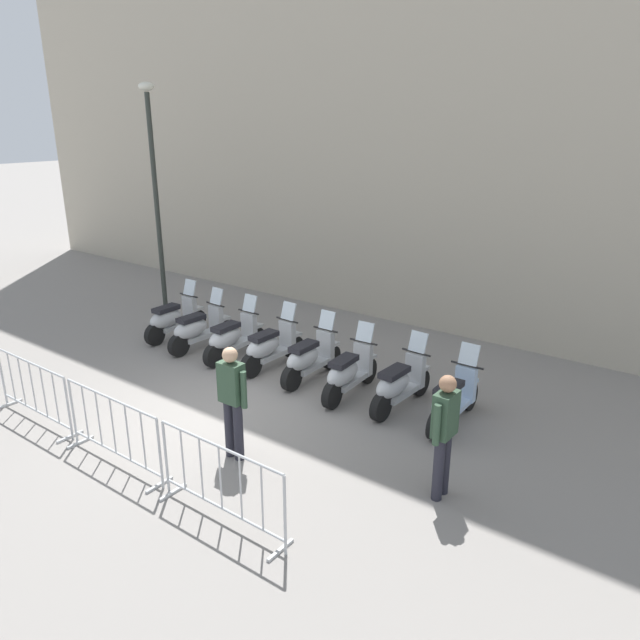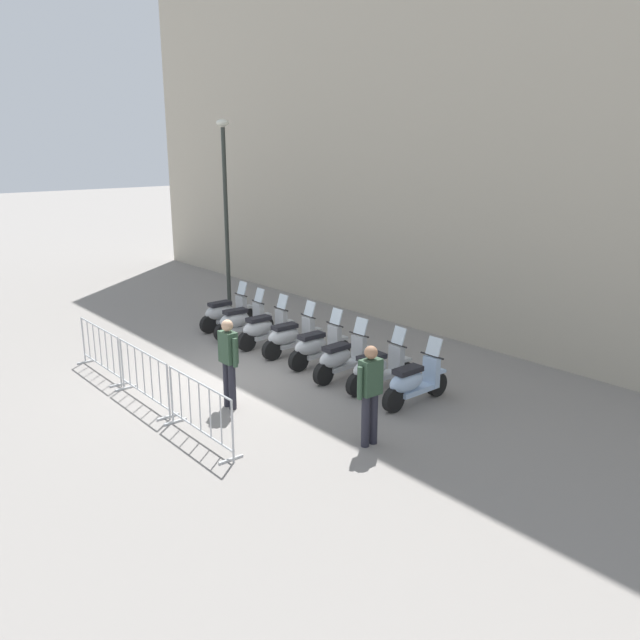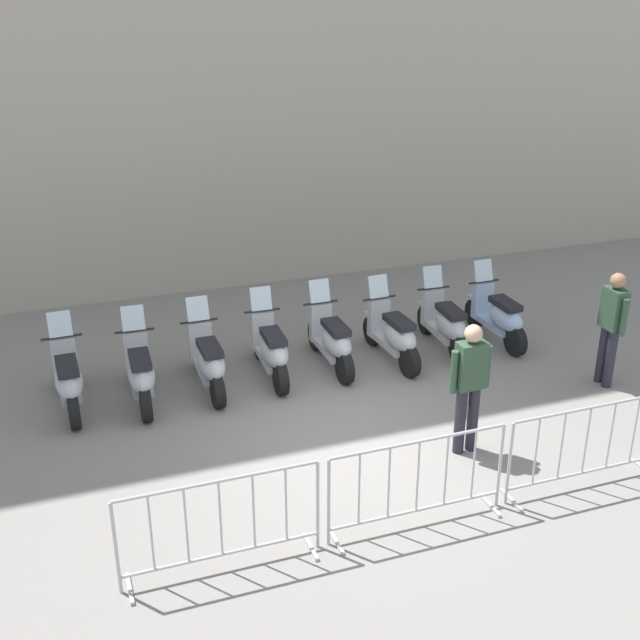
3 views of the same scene
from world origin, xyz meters
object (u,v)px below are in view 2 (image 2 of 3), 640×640
motorcycle_0 (226,313)px  motorcycle_2 (265,329)px  street_lamp (225,197)px  officer_near_row_end (370,390)px  barrier_segment_2 (200,412)px  officer_mid_plaza (229,358)px  motorcycle_1 (241,321)px  motorcycle_7 (413,382)px  motorcycle_4 (317,347)px  motorcycle_3 (291,337)px  motorcycle_5 (342,358)px  motorcycle_6 (378,369)px  barrier_segment_1 (144,377)px  barrier_segment_0 (101,351)px

motorcycle_0 → motorcycle_2: (1.93, -0.11, 0.00)m
street_lamp → officer_near_row_end: size_ratio=3.19×
motorcycle_2 → officer_near_row_end: officer_near_row_end is taller
barrier_segment_2 → officer_mid_plaza: bearing=127.5°
motorcycle_1 → officer_mid_plaza: (3.62, -2.70, 0.53)m
motorcycle_7 → officer_near_row_end: bearing=-70.2°
motorcycle_1 → motorcycle_2: 0.97m
motorcycle_7 → street_lamp: 9.11m
motorcycle_4 → barrier_segment_2: bearing=-67.9°
officer_mid_plaza → motorcycle_1: bearing=143.2°
motorcycle_3 → motorcycle_5: (1.94, -0.14, 0.00)m
motorcycle_5 → street_lamp: (-6.60, 1.45, 2.90)m
motorcycle_6 → street_lamp: street_lamp is taller
barrier_segment_1 → barrier_segment_2: size_ratio=1.00×
motorcycle_3 → street_lamp: size_ratio=0.31×
motorcycle_3 → street_lamp: street_lamp is taller
motorcycle_4 → motorcycle_5: same height
motorcycle_6 → officer_near_row_end: bearing=-48.8°
barrier_segment_0 → barrier_segment_1: (2.14, -0.03, 0.00)m
motorcycle_0 → motorcycle_6: 5.78m
motorcycle_3 → motorcycle_6: bearing=-0.9°
barrier_segment_2 → street_lamp: bearing=144.0°
officer_mid_plaza → motorcycle_7: bearing=51.4°
barrier_segment_1 → motorcycle_6: bearing=57.5°
motorcycle_0 → barrier_segment_2: bearing=-36.2°
motorcycle_6 → officer_mid_plaza: bearing=-113.7°
motorcycle_0 → barrier_segment_1: motorcycle_0 is taller
barrier_segment_0 → officer_near_row_end: bearing=17.6°
motorcycle_0 → officer_near_row_end: officer_near_row_end is taller
barrier_segment_1 → officer_near_row_end: bearing=26.1°
motorcycle_7 → motorcycle_1: bearing=-179.7°
motorcycle_1 → motorcycle_3: (1.93, 0.09, 0.00)m
motorcycle_2 → motorcycle_6: size_ratio=1.00×
motorcycle_0 → officer_mid_plaza: (4.57, -2.84, 0.53)m
motorcycle_0 → officer_near_row_end: bearing=-14.7°
barrier_segment_0 → motorcycle_0: bearing=106.6°
motorcycle_1 → motorcycle_6: same height
motorcycle_5 → barrier_segment_0: size_ratio=0.84×
barrier_segment_0 → street_lamp: (-2.95, 5.20, 2.83)m
motorcycle_0 → barrier_segment_1: bearing=-50.1°
motorcycle_2 → motorcycle_7: same height
motorcycle_0 → motorcycle_1: same height
motorcycle_4 → barrier_segment_1: 3.95m
motorcycle_1 → motorcycle_6: size_ratio=1.00×
barrier_segment_0 → barrier_segment_1: same height
barrier_segment_0 → street_lamp: street_lamp is taller
officer_near_row_end → officer_mid_plaza: (-2.84, -0.89, 0.00)m
motorcycle_3 → street_lamp: (-4.67, 1.31, 2.90)m
motorcycle_5 → barrier_segment_2: motorcycle_5 is taller
motorcycle_1 → street_lamp: (-2.73, 1.40, 2.90)m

